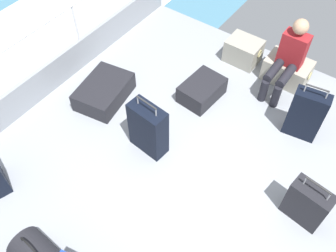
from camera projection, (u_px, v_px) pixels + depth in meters
ground_plane at (177, 169)px, 4.46m from camera, size 4.40×5.20×0.06m
gunwale_port at (47, 79)px, 5.05m from camera, size 0.06×5.20×0.45m
railing_port at (35, 47)px, 4.61m from camera, size 0.04×4.20×1.02m
cargo_crate_0 at (243, 51)px, 5.49m from camera, size 0.52×0.39×0.35m
cargo_crate_1 at (287, 70)px, 5.24m from camera, size 0.65×0.41×0.34m
passenger_seated at (288, 57)px, 4.86m from camera, size 0.34×0.66×1.04m
suitcase_0 at (148, 129)px, 4.35m from camera, size 0.48×0.27×0.82m
suitcase_1 at (202, 90)px, 5.05m from camera, size 0.48×0.64×0.26m
suitcase_2 at (104, 92)px, 5.03m from camera, size 0.67×0.86×0.26m
suitcase_5 at (307, 204)px, 3.84m from camera, size 0.45×0.26×0.66m
suitcase_7 at (306, 115)px, 4.49m from camera, size 0.43×0.25×0.82m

